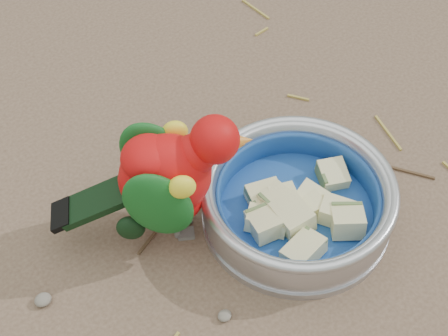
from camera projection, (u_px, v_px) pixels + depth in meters
ground at (273, 291)px, 0.73m from camera, size 60.00×60.00×0.00m
food_bowl at (296, 214)px, 0.79m from camera, size 0.22×0.22×0.02m
bowl_wall at (298, 198)px, 0.77m from camera, size 0.22×0.22×0.04m
fruit_wedges at (297, 202)px, 0.77m from camera, size 0.13×0.13×0.03m
lory_parrot at (169, 184)px, 0.73m from camera, size 0.22×0.18×0.16m
ground_debris at (238, 225)px, 0.79m from camera, size 0.90×0.80×0.01m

